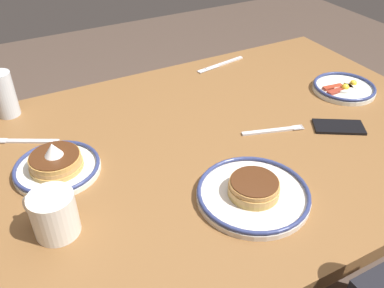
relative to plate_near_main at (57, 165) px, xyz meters
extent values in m
cube|color=brown|center=(-0.41, 0.07, -0.04)|extent=(1.50, 0.98, 0.04)
cylinder|color=brown|center=(-1.06, -0.32, -0.41)|extent=(0.06, 0.06, 0.68)
cylinder|color=white|center=(0.00, 0.00, -0.01)|extent=(0.22, 0.22, 0.01)
torus|color=navy|center=(0.00, 0.00, 0.00)|extent=(0.21, 0.21, 0.01)
cylinder|color=tan|center=(0.00, 0.00, 0.00)|extent=(0.13, 0.13, 0.01)
cylinder|color=tan|center=(0.00, 0.00, 0.01)|extent=(0.13, 0.13, 0.01)
cylinder|color=gold|center=(0.00, 0.00, 0.02)|extent=(0.13, 0.13, 0.01)
cylinder|color=#4C2814|center=(0.00, 0.00, 0.03)|extent=(0.12, 0.12, 0.00)
cone|color=white|center=(0.00, 0.00, 0.05)|extent=(0.05, 0.05, 0.03)
cylinder|color=white|center=(-0.95, 0.02, -0.01)|extent=(0.21, 0.21, 0.01)
torus|color=navy|center=(-0.95, 0.02, 0.00)|extent=(0.20, 0.20, 0.01)
cylinder|color=white|center=(-0.99, 0.03, 0.00)|extent=(0.06, 0.06, 0.01)
sphere|color=yellow|center=(-0.99, 0.03, 0.00)|extent=(0.02, 0.02, 0.02)
cylinder|color=white|center=(-0.94, 0.03, 0.00)|extent=(0.07, 0.07, 0.01)
sphere|color=yellow|center=(-0.94, 0.04, 0.00)|extent=(0.03, 0.03, 0.03)
cube|color=#A03420|center=(-0.91, 0.01, 0.00)|extent=(0.07, 0.03, 0.01)
cube|color=maroon|center=(-0.91, 0.04, 0.00)|extent=(0.09, 0.02, 0.01)
cylinder|color=silver|center=(-0.38, 0.31, -0.01)|extent=(0.27, 0.27, 0.01)
torus|color=navy|center=(-0.38, 0.31, 0.00)|extent=(0.27, 0.27, 0.01)
cylinder|color=tan|center=(-0.38, 0.31, 0.00)|extent=(0.12, 0.12, 0.01)
cylinder|color=tan|center=(-0.38, 0.31, 0.01)|extent=(0.12, 0.12, 0.01)
cylinder|color=#CA8F49|center=(-0.38, 0.31, 0.02)|extent=(0.12, 0.12, 0.01)
cylinder|color=#4C2814|center=(-0.38, 0.31, 0.03)|extent=(0.11, 0.11, 0.00)
cylinder|color=white|center=(0.05, 0.20, 0.03)|extent=(0.10, 0.10, 0.10)
torus|color=white|center=(0.08, 0.17, 0.03)|extent=(0.05, 0.06, 0.07)
cylinder|color=brown|center=(0.05, 0.20, 0.06)|extent=(0.08, 0.08, 0.01)
cylinder|color=silver|center=(0.07, -0.35, 0.05)|extent=(0.07, 0.07, 0.14)
cylinder|color=black|center=(0.07, -0.35, 0.03)|extent=(0.06, 0.06, 0.10)
cube|color=black|center=(-0.78, 0.19, -0.02)|extent=(0.16, 0.14, 0.01)
cube|color=silver|center=(-0.59, 0.11, -0.02)|extent=(0.18, 0.07, 0.01)
cube|color=silver|center=(-0.67, 0.14, -0.02)|extent=(0.03, 0.01, 0.00)
cube|color=silver|center=(-0.67, 0.13, -0.02)|extent=(0.03, 0.01, 0.00)
cube|color=silver|center=(-0.67, 0.13, -0.02)|extent=(0.03, 0.01, 0.00)
cube|color=silver|center=(-0.67, 0.12, -0.02)|extent=(0.03, 0.01, 0.00)
cube|color=silver|center=(0.04, -0.17, -0.02)|extent=(0.16, 0.09, 0.01)
cube|color=silver|center=(0.11, -0.21, -0.02)|extent=(0.03, 0.02, 0.00)
cube|color=silver|center=(0.11, -0.21, -0.02)|extent=(0.03, 0.02, 0.00)
cube|color=silver|center=(0.11, -0.20, -0.02)|extent=(0.03, 0.02, 0.00)
cube|color=silver|center=(0.11, -0.20, -0.02)|extent=(0.03, 0.02, 0.00)
cube|color=silver|center=(-0.71, -0.35, -0.02)|extent=(0.18, 0.04, 0.01)
cube|color=silver|center=(-0.63, -0.33, -0.02)|extent=(0.09, 0.03, 0.00)
camera|label=1|loc=(0.08, 0.88, 0.65)|focal=38.81mm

